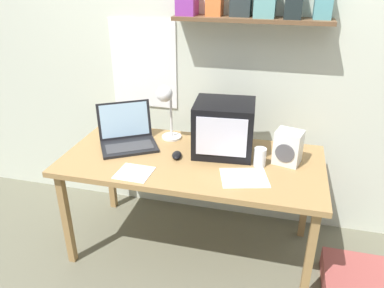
# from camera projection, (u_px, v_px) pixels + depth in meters

# --- Properties ---
(ground_plane) EXTENTS (12.00, 12.00, 0.00)m
(ground_plane) POSITION_uv_depth(u_px,v_px,m) (192.00, 247.00, 2.66)
(ground_plane) COLOR #656350
(back_wall) EXTENTS (5.60, 0.24, 2.60)m
(back_wall) POSITION_uv_depth(u_px,v_px,m) (211.00, 47.00, 2.54)
(back_wall) COLOR silver
(back_wall) RESTS_ON ground_plane
(corner_desk) EXTENTS (1.63, 0.77, 0.71)m
(corner_desk) POSITION_uv_depth(u_px,v_px,m) (192.00, 166.00, 2.38)
(corner_desk) COLOR #9F7847
(corner_desk) RESTS_ON ground_plane
(crt_monitor) EXTENTS (0.39, 0.36, 0.34)m
(crt_monitor) POSITION_uv_depth(u_px,v_px,m) (224.00, 128.00, 2.36)
(crt_monitor) COLOR black
(crt_monitor) RESTS_ON corner_desk
(laptop) EXTENTS (0.47, 0.45, 0.26)m
(laptop) POSITION_uv_depth(u_px,v_px,m) (127.00, 135.00, 2.51)
(laptop) COLOR black
(laptop) RESTS_ON corner_desk
(desk_lamp) EXTENTS (0.15, 0.18, 0.39)m
(desk_lamp) POSITION_uv_depth(u_px,v_px,m) (166.00, 103.00, 2.47)
(desk_lamp) COLOR white
(desk_lamp) RESTS_ON corner_desk
(juice_glass) EXTENTS (0.07, 0.07, 0.12)m
(juice_glass) POSITION_uv_depth(u_px,v_px,m) (260.00, 158.00, 2.25)
(juice_glass) COLOR white
(juice_glass) RESTS_ON corner_desk
(space_heater) EXTENTS (0.18, 0.17, 0.21)m
(space_heater) POSITION_uv_depth(u_px,v_px,m) (288.00, 147.00, 2.26)
(space_heater) COLOR silver
(space_heater) RESTS_ON corner_desk
(computer_mouse) EXTENTS (0.08, 0.11, 0.03)m
(computer_mouse) POSITION_uv_depth(u_px,v_px,m) (177.00, 155.00, 2.36)
(computer_mouse) COLOR black
(computer_mouse) RESTS_ON corner_desk
(printed_handout) EXTENTS (0.21, 0.20, 0.00)m
(printed_handout) POSITION_uv_depth(u_px,v_px,m) (134.00, 173.00, 2.19)
(printed_handout) COLOR white
(printed_handout) RESTS_ON corner_desk
(loose_paper_near_laptop) EXTENTS (0.31, 0.28, 0.00)m
(loose_paper_near_laptop) POSITION_uv_depth(u_px,v_px,m) (244.00, 178.00, 2.14)
(loose_paper_near_laptop) COLOR white
(loose_paper_near_laptop) RESTS_ON corner_desk
(floor_cushion) EXTENTS (0.39, 0.39, 0.14)m
(floor_cushion) POSITION_uv_depth(u_px,v_px,m) (356.00, 281.00, 2.29)
(floor_cushion) COLOR #9B4744
(floor_cushion) RESTS_ON ground_plane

